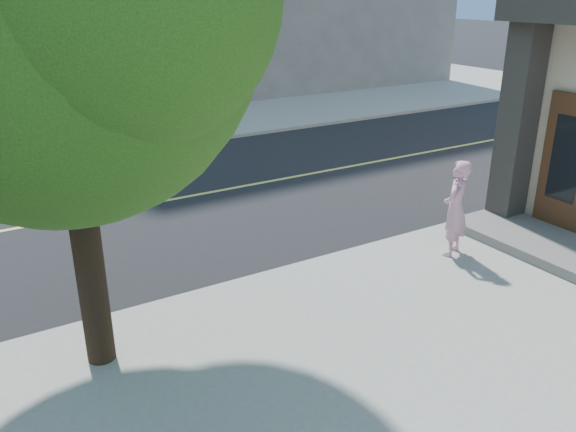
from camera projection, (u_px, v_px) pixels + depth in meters
sidewalk_ne at (219, 77)px, 31.46m from camera, size 29.00×25.00×0.12m
man_on_phone at (455, 208)px, 10.27m from camera, size 0.75×0.65×1.73m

